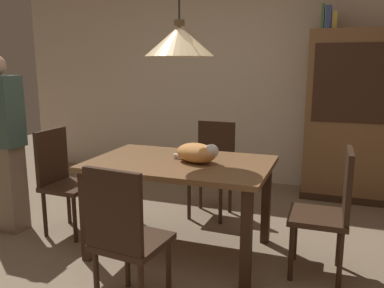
# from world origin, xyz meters

# --- Properties ---
(ground) EXTENTS (10.00, 10.00, 0.00)m
(ground) POSITION_xyz_m (0.00, 0.00, 0.00)
(ground) COLOR #847056
(back_wall) EXTENTS (6.40, 0.10, 2.90)m
(back_wall) POSITION_xyz_m (0.00, 2.65, 1.45)
(back_wall) COLOR beige
(back_wall) RESTS_ON ground
(dining_table) EXTENTS (1.40, 0.90, 0.75)m
(dining_table) POSITION_xyz_m (-0.04, 0.48, 0.65)
(dining_table) COLOR brown
(dining_table) RESTS_ON ground
(chair_left_side) EXTENTS (0.41, 0.41, 0.93)m
(chair_left_side) POSITION_xyz_m (-1.17, 0.48, 0.51)
(chair_left_side) COLOR #382316
(chair_left_side) RESTS_ON ground
(chair_far_back) EXTENTS (0.41, 0.41, 0.93)m
(chair_far_back) POSITION_xyz_m (-0.04, 1.36, 0.51)
(chair_far_back) COLOR #382316
(chair_far_back) RESTS_ON ground
(chair_right_side) EXTENTS (0.41, 0.41, 0.93)m
(chair_right_side) POSITION_xyz_m (1.08, 0.48, 0.51)
(chair_right_side) COLOR #382316
(chair_right_side) RESTS_ON ground
(chair_near_front) EXTENTS (0.44, 0.44, 0.93)m
(chair_near_front) POSITION_xyz_m (-0.05, -0.40, 0.51)
(chair_near_front) COLOR #382316
(chair_near_front) RESTS_ON ground
(cat_sleeping) EXTENTS (0.40, 0.32, 0.16)m
(cat_sleeping) POSITION_xyz_m (0.10, 0.48, 0.83)
(cat_sleeping) COLOR #E59951
(cat_sleeping) RESTS_ON dining_table
(pendant_lamp) EXTENTS (0.52, 0.52, 1.30)m
(pendant_lamp) POSITION_xyz_m (-0.04, 0.48, 1.66)
(pendant_lamp) COLOR beige
(hutch_bookcase) EXTENTS (1.12, 0.45, 1.85)m
(hutch_bookcase) POSITION_xyz_m (1.32, 2.32, 0.89)
(hutch_bookcase) COLOR brown
(hutch_bookcase) RESTS_ON ground
(book_green_slim) EXTENTS (0.03, 0.20, 0.26)m
(book_green_slim) POSITION_xyz_m (0.88, 2.32, 1.98)
(book_green_slim) COLOR #427A4C
(book_green_slim) RESTS_ON hutch_bookcase
(book_blue_wide) EXTENTS (0.06, 0.24, 0.24)m
(book_blue_wide) POSITION_xyz_m (0.94, 2.32, 1.97)
(book_blue_wide) COLOR #384C93
(book_blue_wide) RESTS_ON hutch_bookcase
(book_yellow_short) EXTENTS (0.04, 0.20, 0.18)m
(book_yellow_short) POSITION_xyz_m (1.00, 2.32, 1.94)
(book_yellow_short) COLOR gold
(book_yellow_short) RESTS_ON hutch_bookcase
(person_standing) EXTENTS (0.36, 0.22, 1.57)m
(person_standing) POSITION_xyz_m (-1.68, 0.35, 0.79)
(person_standing) COLOR #84705B
(person_standing) RESTS_ON ground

